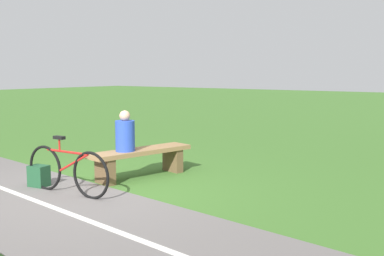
% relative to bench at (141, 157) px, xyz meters
% --- Properties ---
extents(ground_plane, '(80.00, 80.00, 0.00)m').
position_rel_bench_xyz_m(ground_plane, '(1.26, 0.01, -0.36)').
color(ground_plane, '#3D6B28').
extents(bench, '(2.05, 0.86, 0.52)m').
position_rel_bench_xyz_m(bench, '(0.00, 0.00, 0.00)').
color(bench, '#937047').
rests_on(bench, ground_plane).
extents(person_seated, '(0.40, 0.40, 0.71)m').
position_rel_bench_xyz_m(person_seated, '(0.32, -0.06, 0.46)').
color(person_seated, '#2847B7').
rests_on(person_seated, bench).
extents(bicycle, '(0.16, 1.74, 0.91)m').
position_rel_bench_xyz_m(bicycle, '(1.56, -0.10, 0.02)').
color(bicycle, black).
rests_on(bicycle, ground_plane).
extents(backpack, '(0.31, 0.34, 0.36)m').
position_rel_bench_xyz_m(backpack, '(1.54, -0.86, -0.18)').
color(backpack, '#1E4C2D').
rests_on(backpack, ground_plane).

